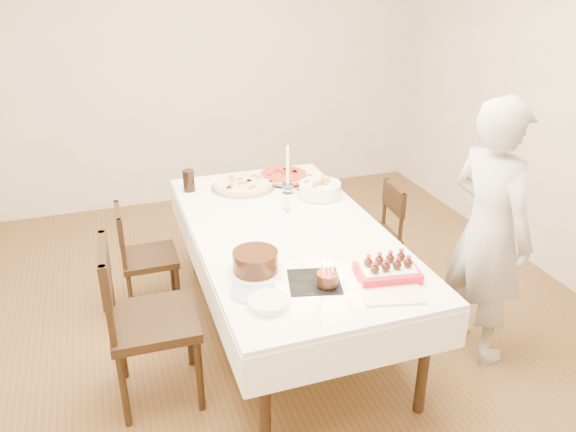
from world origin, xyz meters
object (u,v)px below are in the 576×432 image
object	(u,v)px
person	(488,233)
strawberry_box	(387,271)
dining_table	(288,281)
layer_cake	(255,262)
taper_candle	(288,169)
cola_glass	(189,181)
chair_left_savory	(149,257)
pasta_bowl	(320,189)
pizza_pepperoni	(284,176)
pizza_white	(243,185)
chair_left_dessert	(154,321)
chair_right_savory	(370,236)
birthday_cake	(327,273)

from	to	relation	value
person	strawberry_box	bearing A→B (deg)	93.75
dining_table	person	world-z (taller)	person
strawberry_box	layer_cake	bearing A→B (deg)	156.74
strawberry_box	person	bearing A→B (deg)	12.44
taper_candle	cola_glass	distance (m)	0.71
chair_left_savory	taper_candle	bearing A→B (deg)	179.44
chair_left_savory	pasta_bowl	bearing A→B (deg)	173.19
dining_table	pizza_pepperoni	xyz separation A→B (m)	(0.25, 0.82, 0.40)
pizza_pepperoni	taper_candle	size ratio (longest dim) A/B	1.14
person	taper_candle	world-z (taller)	person
pasta_bowl	layer_cake	world-z (taller)	layer_cake
pizza_white	cola_glass	size ratio (longest dim) A/B	3.01
chair_left_dessert	pizza_pepperoni	bearing A→B (deg)	-132.34
chair_left_dessert	pasta_bowl	distance (m)	1.50
chair_right_savory	birthday_cake	xyz separation A→B (m)	(-0.80, -1.06, 0.43)
chair_left_savory	layer_cake	xyz separation A→B (m)	(0.49, -1.00, 0.42)
pasta_bowl	cola_glass	distance (m)	0.94
chair_left_savory	pasta_bowl	distance (m)	1.27
taper_candle	layer_cake	distance (m)	1.12
birthday_cake	cola_glass	bearing A→B (deg)	106.58
pizza_white	pizza_pepperoni	size ratio (longest dim) A/B	1.15
chair_right_savory	person	bearing A→B (deg)	-68.36
chair_right_savory	pizza_white	size ratio (longest dim) A/B	1.67
person	taper_candle	bearing A→B (deg)	29.76
person	chair_left_dessert	bearing A→B (deg)	75.26
pasta_bowl	chair_left_dessert	bearing A→B (deg)	-148.96
pizza_pepperoni	layer_cake	bearing A→B (deg)	-114.68
chair_right_savory	cola_glass	size ratio (longest dim) A/B	5.03
chair_right_savory	pizza_white	bearing A→B (deg)	161.48
taper_candle	cola_glass	world-z (taller)	taper_candle
chair_right_savory	pizza_pepperoni	bearing A→B (deg)	143.69
chair_right_savory	strawberry_box	xyz separation A→B (m)	(-0.47, -1.08, 0.40)
layer_cake	birthday_cake	bearing A→B (deg)	-39.33
layer_cake	strawberry_box	world-z (taller)	layer_cake
chair_left_dessert	layer_cake	size ratio (longest dim) A/B	3.19
chair_right_savory	chair_left_dessert	bearing A→B (deg)	-152.30
dining_table	chair_left_savory	distance (m)	1.00
cola_glass	strawberry_box	bearing A→B (deg)	-62.95
taper_candle	birthday_cake	xyz separation A→B (m)	(-0.21, -1.24, -0.10)
person	dining_table	bearing A→B (deg)	53.98
dining_table	strawberry_box	bearing A→B (deg)	-66.62
chair_left_dessert	layer_cake	xyz separation A→B (m)	(0.55, -0.10, 0.32)
pasta_bowl	strawberry_box	size ratio (longest dim) A/B	0.91
chair_right_savory	strawberry_box	distance (m)	1.24
chair_right_savory	chair_left_savory	bearing A→B (deg)	177.36
chair_right_savory	pizza_white	world-z (taller)	pizza_white
taper_candle	pizza_white	bearing A→B (deg)	146.23
chair_left_savory	pizza_white	distance (m)	0.83
person	taper_candle	distance (m)	1.40
layer_cake	person	bearing A→B (deg)	-4.52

